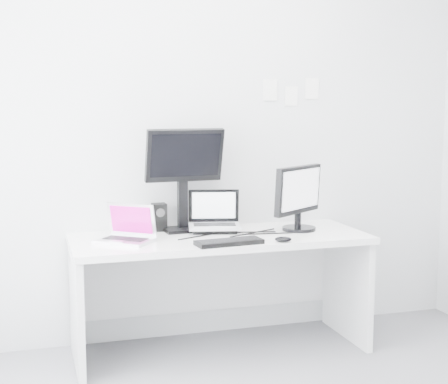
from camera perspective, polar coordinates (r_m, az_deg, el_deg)
The scene contains 12 objects.
back_wall at distance 4.35m, azimuth -1.67°, elevation 5.17°, with size 3.60×3.60×0.00m, color silver.
desk at distance 4.18m, azimuth -0.35°, elevation -8.64°, with size 1.80×0.70×0.73m, color white.
macbook at distance 3.91m, azimuth -8.53°, elevation -2.62°, with size 0.31×0.23×0.23m, color silver.
speaker at distance 4.25m, azimuth -5.55°, elevation -2.15°, with size 0.09×0.09×0.17m, color black.
dell_laptop at distance 4.18m, azimuth -0.81°, elevation -1.63°, with size 0.32×0.25×0.27m, color silver.
rear_monitor at distance 4.19m, azimuth -3.45°, elevation 1.14°, with size 0.49×0.18×0.67m, color black.
samsung_monitor at distance 4.25m, azimuth 6.45°, elevation -0.44°, with size 0.46×0.21×0.43m, color black.
keyboard at distance 3.83m, azimuth 0.43°, elevation -4.30°, with size 0.39×0.14×0.03m, color black.
mouse at distance 3.91m, azimuth 5.07°, elevation -4.04°, with size 0.10×0.06×0.03m, color black.
wall_note_0 at distance 4.48m, azimuth 3.96°, elevation 8.67°, with size 0.10×0.00×0.14m, color white.
wall_note_1 at distance 4.54m, azimuth 5.75°, elevation 8.14°, with size 0.09×0.00×0.13m, color white.
wall_note_2 at distance 4.60m, azimuth 7.50°, elevation 8.72°, with size 0.10×0.00×0.14m, color white.
Camera 1 is at (-1.14, -2.60, 1.52)m, focal length 53.63 mm.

